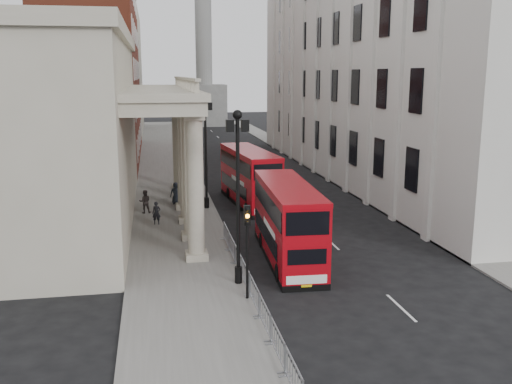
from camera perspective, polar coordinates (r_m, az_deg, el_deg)
name	(u,v)px	position (r m, az deg, el deg)	size (l,w,h in m)	color
ground	(267,318)	(24.49, 1.10, -12.49)	(260.00, 260.00, 0.00)	black
sidewalk_west	(170,185)	(52.85, -8.57, 0.71)	(6.00, 140.00, 0.12)	slate
sidewalk_east	(342,179)	(55.80, 8.61, 1.29)	(3.00, 140.00, 0.12)	slate
kerb	(202,184)	(53.02, -5.39, 0.84)	(0.20, 140.00, 0.14)	slate
portico_building	(61,135)	(40.54, -18.94, 5.38)	(9.00, 28.00, 12.00)	#A19B87
brick_building	(97,65)	(70.15, -15.64, 12.09)	(9.00, 32.00, 22.00)	maroon
west_building_far	(114,74)	(102.06, -14.02, 11.37)	(9.00, 30.00, 20.00)	#A19B87
east_building	(364,48)	(57.69, 10.76, 13.98)	(8.00, 55.00, 25.00)	beige
monument_column	(204,43)	(114.51, -5.26, 14.66)	(8.00, 8.00, 54.20)	#60605E
lamp_post_south	(238,186)	(26.67, -1.83, 0.63)	(1.05, 0.44, 8.32)	black
lamp_post_mid	(206,145)	(42.37, -5.06, 4.73)	(1.05, 0.44, 8.32)	black
lamp_post_north	(191,126)	(58.24, -6.55, 6.60)	(1.05, 0.44, 8.32)	black
traffic_light	(247,235)	(25.16, -0.89, -4.27)	(0.28, 0.33, 4.30)	black
crowd_barriers	(250,285)	(26.19, -0.63, -9.24)	(0.50, 18.75, 1.10)	gray
bus_near	(288,221)	(31.14, 3.19, -2.86)	(2.82, 9.88, 4.22)	#A40710
bus_far	(249,176)	(44.38, -0.66, 1.61)	(3.36, 10.13, 4.29)	#AE0811
pedestrian_a	(157,213)	(38.83, -9.92, -2.08)	(0.56, 0.37, 1.54)	black
pedestrian_b	(145,202)	(42.06, -11.05, -0.94)	(0.83, 0.64, 1.70)	black
pedestrian_c	(176,193)	(44.62, -8.04, -0.11)	(0.84, 0.55, 1.72)	black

